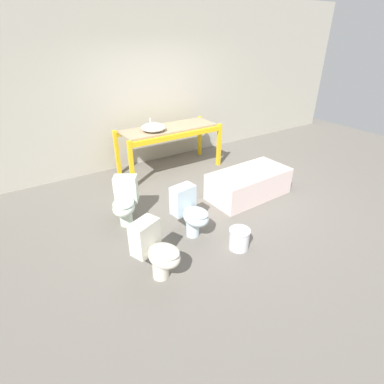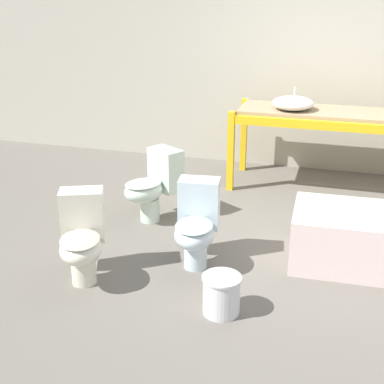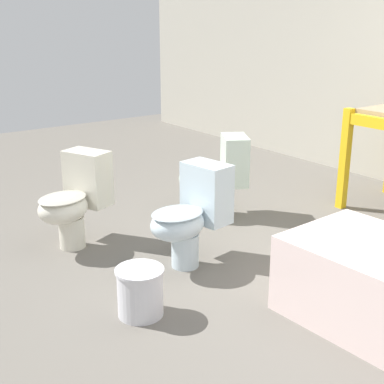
% 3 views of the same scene
% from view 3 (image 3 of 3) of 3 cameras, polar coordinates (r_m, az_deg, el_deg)
% --- Properties ---
extents(ground_plane, '(12.00, 12.00, 0.00)m').
position_cam_3_polar(ground_plane, '(3.64, 17.07, -9.12)').
color(ground_plane, '#666059').
extents(toilet_near, '(0.52, 0.65, 0.69)m').
position_cam_3_polar(toilet_near, '(3.98, -12.41, -0.62)').
color(toilet_near, silver).
rests_on(toilet_near, ground_plane).
extents(toilet_far, '(0.40, 0.61, 0.69)m').
position_cam_3_polar(toilet_far, '(3.58, -0.13, -2.31)').
color(toilet_far, silver).
rests_on(toilet_far, ground_plane).
extents(toilet_extra, '(0.57, 0.65, 0.69)m').
position_cam_3_polar(toilet_extra, '(4.50, 2.61, 1.98)').
color(toilet_extra, silver).
rests_on(toilet_extra, ground_plane).
extents(bucket_white, '(0.28, 0.28, 0.29)m').
position_cam_3_polar(bucket_white, '(3.08, -5.55, -10.43)').
color(bucket_white, silver).
rests_on(bucket_white, ground_plane).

